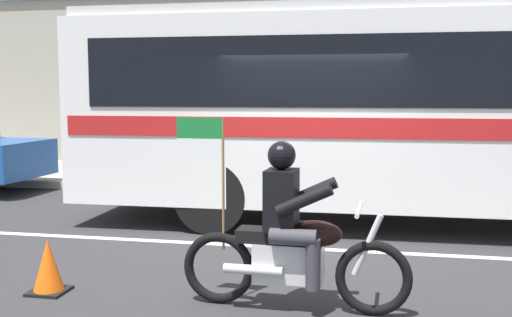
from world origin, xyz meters
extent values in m
plane|color=#2B2B2D|center=(0.00, 0.00, 0.00)|extent=(60.00, 60.00, 0.00)
cube|color=#A39E93|center=(0.00, 5.10, 0.07)|extent=(28.00, 3.80, 0.15)
cube|color=silver|center=(0.00, -0.60, 0.00)|extent=(26.60, 0.14, 0.01)
cube|color=white|center=(2.20, 1.20, 1.73)|extent=(11.73, 2.72, 2.70)
cube|color=black|center=(2.20, 1.20, 2.28)|extent=(10.80, 2.75, 0.96)
cube|color=red|center=(2.20, 1.20, 1.53)|extent=(11.50, 2.75, 0.28)
cube|color=silver|center=(2.20, 1.20, 3.14)|extent=(11.50, 2.59, 0.16)
cylinder|color=black|center=(-1.43, 0.02, 0.52)|extent=(1.04, 0.30, 1.04)
torus|color=black|center=(0.88, -2.82, 0.34)|extent=(0.69, 0.11, 0.69)
torus|color=black|center=(-0.57, -2.79, 0.34)|extent=(0.69, 0.11, 0.69)
cube|color=silver|center=(0.10, -2.80, 0.44)|extent=(0.65, 0.30, 0.36)
ellipsoid|color=black|center=(0.35, -2.81, 0.72)|extent=(0.49, 0.29, 0.24)
cube|color=black|center=(-0.10, -2.80, 0.69)|extent=(0.57, 0.28, 0.12)
cylinder|color=silver|center=(0.82, -2.82, 0.65)|extent=(0.28, 0.06, 0.58)
cylinder|color=silver|center=(0.74, -2.82, 0.96)|extent=(0.06, 0.64, 0.04)
cylinder|color=silver|center=(-0.20, -2.96, 0.39)|extent=(0.55, 0.10, 0.09)
cube|color=black|center=(0.03, -2.80, 1.02)|extent=(0.29, 0.37, 0.56)
sphere|color=black|center=(0.03, -2.80, 1.44)|extent=(0.26, 0.26, 0.26)
cylinder|color=#38383D|center=(0.18, -2.63, 0.72)|extent=(0.42, 0.16, 0.15)
cylinder|color=#38383D|center=(0.36, -2.63, 0.48)|extent=(0.13, 0.13, 0.46)
cylinder|color=#38383D|center=(0.17, -2.99, 0.72)|extent=(0.42, 0.16, 0.15)
cylinder|color=#38383D|center=(0.35, -2.99, 0.48)|extent=(0.13, 0.13, 0.46)
cylinder|color=black|center=(0.28, -2.61, 1.06)|extent=(0.52, 0.12, 0.32)
cylinder|color=black|center=(0.27, -3.01, 1.06)|extent=(0.52, 0.12, 0.32)
cylinder|color=olive|center=(-0.52, -2.79, 1.15)|extent=(0.02, 0.02, 1.25)
cube|color=#197233|center=(-0.75, -2.78, 1.68)|extent=(0.44, 0.03, 0.20)
cube|color=white|center=(-0.75, -2.78, 1.47)|extent=(0.44, 0.03, 0.20)
cylinder|color=#4C8C3F|center=(0.59, 3.97, 0.44)|extent=(0.22, 0.22, 0.58)
sphere|color=#4C8C3F|center=(0.59, 3.97, 0.80)|extent=(0.20, 0.20, 0.20)
cylinder|color=#4C8C3F|center=(0.59, 3.83, 0.47)|extent=(0.09, 0.10, 0.09)
cone|color=#EA590F|center=(-2.33, -2.83, 0.28)|extent=(0.32, 0.32, 0.55)
cube|color=black|center=(-2.33, -2.83, 0.01)|extent=(0.36, 0.36, 0.03)
camera|label=1|loc=(0.90, -8.28, 2.01)|focal=42.99mm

